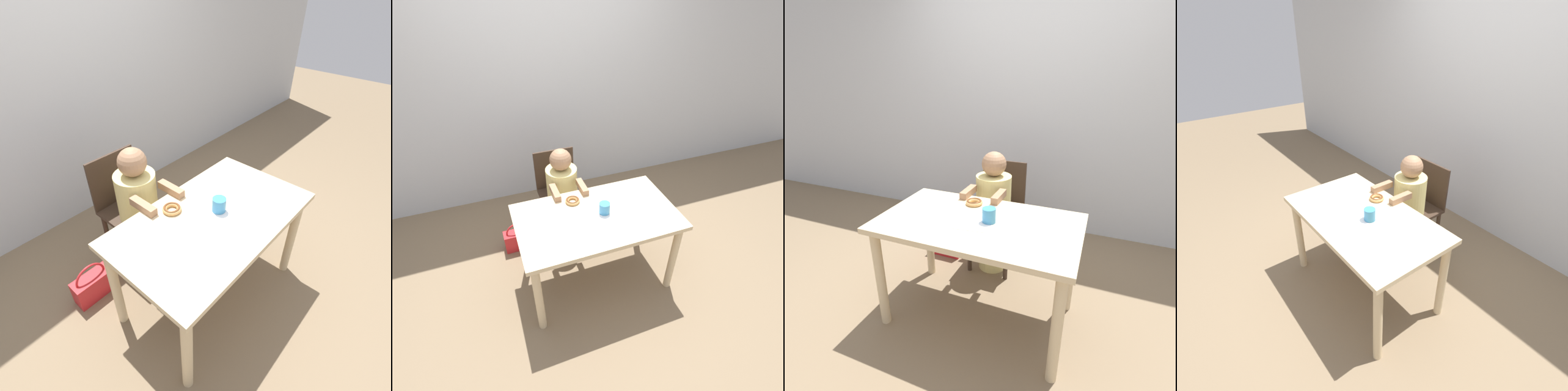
# 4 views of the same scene
# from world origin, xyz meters

# --- Properties ---
(ground_plane) EXTENTS (12.00, 12.00, 0.00)m
(ground_plane) POSITION_xyz_m (0.00, 0.00, 0.00)
(ground_plane) COLOR #7A664C
(wall_back) EXTENTS (8.00, 0.05, 2.50)m
(wall_back) POSITION_xyz_m (0.00, 1.50, 1.25)
(wall_back) COLOR silver
(wall_back) RESTS_ON ground_plane
(dining_table) EXTENTS (1.21, 0.71, 0.72)m
(dining_table) POSITION_xyz_m (0.00, 0.00, 0.61)
(dining_table) COLOR beige
(dining_table) RESTS_ON ground_plane
(chair) EXTENTS (0.38, 0.43, 0.87)m
(chair) POSITION_xyz_m (-0.11, 0.68, 0.46)
(chair) COLOR #38281E
(chair) RESTS_ON ground_plane
(child_figure) EXTENTS (0.28, 0.45, 1.00)m
(child_figure) POSITION_xyz_m (-0.11, 0.56, 0.50)
(child_figure) COLOR #E0D17F
(child_figure) RESTS_ON ground_plane
(donut) EXTENTS (0.11, 0.11, 0.03)m
(donut) POSITION_xyz_m (-0.12, 0.22, 0.74)
(donut) COLOR tan
(donut) RESTS_ON dining_table
(napkin) EXTENTS (0.25, 0.25, 0.00)m
(napkin) POSITION_xyz_m (-0.01, -0.03, 0.72)
(napkin) COLOR white
(napkin) RESTS_ON dining_table
(handbag) EXTENTS (0.27, 0.12, 0.31)m
(handbag) POSITION_xyz_m (-0.56, 0.59, 0.11)
(handbag) COLOR red
(handbag) RESTS_ON ground_plane
(cup) EXTENTS (0.08, 0.08, 0.09)m
(cup) POSITION_xyz_m (0.06, 0.01, 0.76)
(cup) COLOR teal
(cup) RESTS_ON dining_table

